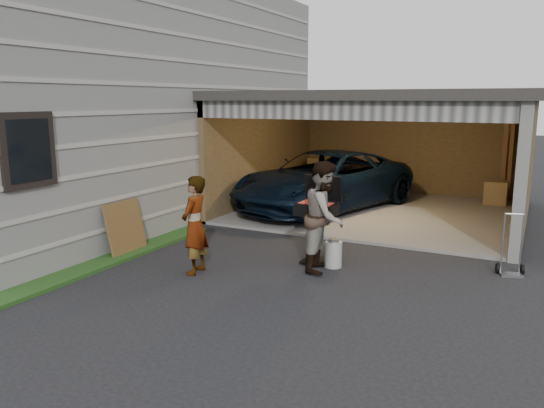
{
  "coord_description": "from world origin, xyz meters",
  "views": [
    {
      "loc": [
        4.14,
        -6.03,
        2.72
      ],
      "look_at": [
        0.54,
        1.06,
        1.15
      ],
      "focal_mm": 35.0,
      "sensor_mm": 36.0,
      "label": 1
    }
  ],
  "objects_px": {
    "propane_tank": "(333,254)",
    "woman": "(195,225)",
    "minivan": "(324,183)",
    "hand_truck": "(511,263)",
    "bbq_grill": "(317,212)",
    "plywood_panel": "(125,228)",
    "man": "(325,216)"
  },
  "relations": [
    {
      "from": "man",
      "to": "hand_truck",
      "type": "relative_size",
      "value": 1.78
    },
    {
      "from": "woman",
      "to": "hand_truck",
      "type": "height_order",
      "value": "woman"
    },
    {
      "from": "woman",
      "to": "man",
      "type": "height_order",
      "value": "man"
    },
    {
      "from": "minivan",
      "to": "plywood_panel",
      "type": "relative_size",
      "value": 5.31
    },
    {
      "from": "minivan",
      "to": "propane_tank",
      "type": "relative_size",
      "value": 11.97
    },
    {
      "from": "minivan",
      "to": "hand_truck",
      "type": "bearing_deg",
      "value": -19.82
    },
    {
      "from": "bbq_grill",
      "to": "propane_tank",
      "type": "bearing_deg",
      "value": -18.27
    },
    {
      "from": "minivan",
      "to": "plywood_panel",
      "type": "xyz_separation_m",
      "value": [
        -1.79,
        -5.09,
        -0.24
      ]
    },
    {
      "from": "man",
      "to": "bbq_grill",
      "type": "relative_size",
      "value": 1.22
    },
    {
      "from": "bbq_grill",
      "to": "hand_truck",
      "type": "height_order",
      "value": "bbq_grill"
    },
    {
      "from": "propane_tank",
      "to": "plywood_panel",
      "type": "bearing_deg",
      "value": -164.92
    },
    {
      "from": "man",
      "to": "plywood_panel",
      "type": "xyz_separation_m",
      "value": [
        -3.49,
        -0.76,
        -0.41
      ]
    },
    {
      "from": "plywood_panel",
      "to": "hand_truck",
      "type": "relative_size",
      "value": 0.97
    },
    {
      "from": "woman",
      "to": "bbq_grill",
      "type": "bearing_deg",
      "value": 125.14
    },
    {
      "from": "bbq_grill",
      "to": "hand_truck",
      "type": "relative_size",
      "value": 1.47
    },
    {
      "from": "plywood_panel",
      "to": "hand_truck",
      "type": "bearing_deg",
      "value": 16.58
    },
    {
      "from": "woman",
      "to": "plywood_panel",
      "type": "distance_m",
      "value": 1.79
    },
    {
      "from": "hand_truck",
      "to": "propane_tank",
      "type": "bearing_deg",
      "value": -178.63
    },
    {
      "from": "propane_tank",
      "to": "hand_truck",
      "type": "bearing_deg",
      "value": 18.58
    },
    {
      "from": "minivan",
      "to": "plywood_panel",
      "type": "distance_m",
      "value": 5.4
    },
    {
      "from": "man",
      "to": "propane_tank",
      "type": "height_order",
      "value": "man"
    },
    {
      "from": "man",
      "to": "propane_tank",
      "type": "relative_size",
      "value": 4.16
    },
    {
      "from": "minivan",
      "to": "hand_truck",
      "type": "distance_m",
      "value": 5.51
    },
    {
      "from": "plywood_panel",
      "to": "minivan",
      "type": "bearing_deg",
      "value": 70.59
    },
    {
      "from": "woman",
      "to": "plywood_panel",
      "type": "bearing_deg",
      "value": -108.28
    },
    {
      "from": "woman",
      "to": "propane_tank",
      "type": "xyz_separation_m",
      "value": [
        1.85,
        1.28,
        -0.57
      ]
    },
    {
      "from": "propane_tank",
      "to": "woman",
      "type": "bearing_deg",
      "value": -145.22
    },
    {
      "from": "man",
      "to": "plywood_panel",
      "type": "relative_size",
      "value": 1.85
    },
    {
      "from": "woman",
      "to": "plywood_panel",
      "type": "xyz_separation_m",
      "value": [
        -1.73,
        0.32,
        -0.31
      ]
    },
    {
      "from": "woman",
      "to": "minivan",
      "type": "bearing_deg",
      "value": 171.53
    },
    {
      "from": "man",
      "to": "bbq_grill",
      "type": "bearing_deg",
      "value": 34.0
    },
    {
      "from": "man",
      "to": "bbq_grill",
      "type": "distance_m",
      "value": 0.41
    }
  ]
}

